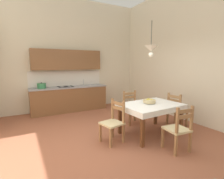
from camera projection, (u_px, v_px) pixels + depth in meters
ground_plane at (115, 143)px, 3.77m from camera, size 5.85×7.13×0.10m
wall_back at (71, 55)px, 6.34m from camera, size 5.85×0.12×4.07m
wall_right at (198, 52)px, 4.74m from camera, size 0.12×7.13×4.07m
kitchen_cabinetry at (69, 88)px, 6.13m from camera, size 2.68×0.63×2.20m
dining_table at (151, 109)px, 4.09m from camera, size 1.48×1.08×0.75m
dining_chair_camera_side at (178, 129)px, 3.30m from camera, size 0.46×0.46×0.93m
dining_chair_tv_side at (113, 122)px, 3.70m from camera, size 0.50×0.50×0.93m
dining_chair_kitchen_side at (132, 108)px, 4.90m from camera, size 0.46×0.46×0.93m
dining_chair_window_side at (177, 111)px, 4.63m from camera, size 0.46×0.46×0.93m
fruit_bowl at (149, 101)px, 4.11m from camera, size 0.30×0.30×0.12m
pendant_lamp at (151, 49)px, 3.88m from camera, size 0.32×0.32×0.80m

